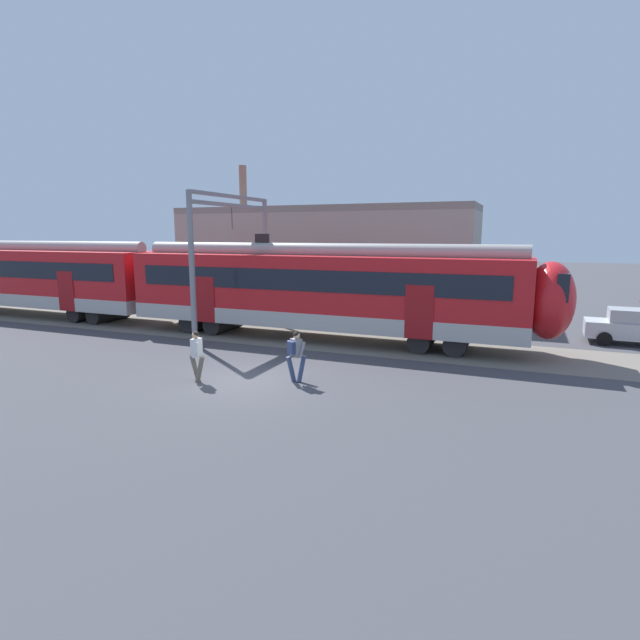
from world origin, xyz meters
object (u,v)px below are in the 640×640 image
at_px(pedestrian_grey, 296,352).
at_px(parked_car_silver, 636,327).
at_px(commuter_train, 163,283).
at_px(pedestrian_white, 197,352).

relative_size(pedestrian_grey, parked_car_silver, 0.41).
distance_m(pedestrian_grey, parked_car_silver, 15.41).
height_order(commuter_train, pedestrian_grey, commuter_train).
xyz_separation_m(pedestrian_grey, parked_car_silver, (11.19, 10.59, -0.21)).
bearing_deg(parked_car_silver, commuter_train, -169.06).
bearing_deg(pedestrian_grey, parked_car_silver, 43.43).
xyz_separation_m(pedestrian_white, pedestrian_grey, (2.98, 1.16, 0.03)).
xyz_separation_m(pedestrian_white, parked_car_silver, (14.17, 11.75, -0.18)).
bearing_deg(pedestrian_white, parked_car_silver, 39.68).
relative_size(commuter_train, pedestrian_grey, 22.83).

